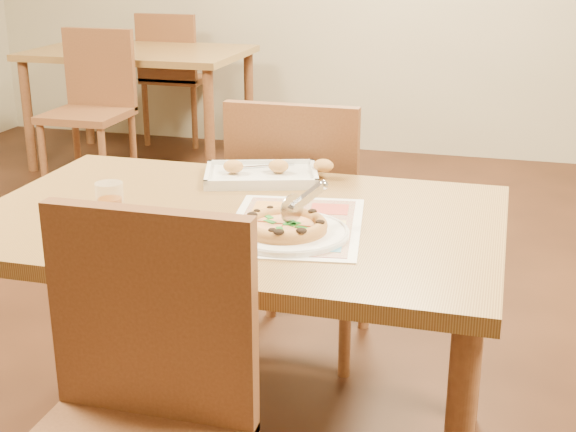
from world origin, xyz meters
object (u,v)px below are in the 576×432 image
(bg_table, at_px, (140,63))
(menu, at_px, (295,225))
(dining_table, at_px, (238,246))
(plate, at_px, (288,233))
(chair_near, at_px, (134,393))
(pizza_cutter, at_px, (303,200))
(appetizer_tray, at_px, (265,174))
(chair_far, at_px, (298,201))
(bg_chair_near, at_px, (93,91))
(bg_chair_far, at_px, (172,63))
(pizza, at_px, (284,226))
(glass_tumbler, at_px, (110,202))

(bg_table, xyz_separation_m, menu, (1.76, -2.85, 0.09))
(dining_table, xyz_separation_m, plate, (0.16, -0.12, 0.09))
(chair_near, height_order, bg_table, chair_near)
(pizza_cutter, bearing_deg, appetizer_tray, 61.26)
(dining_table, height_order, pizza_cutter, pizza_cutter)
(chair_near, distance_m, bg_table, 3.76)
(chair_far, bearing_deg, dining_table, 90.00)
(bg_chair_near, bearing_deg, chair_near, -60.26)
(bg_chair_far, bearing_deg, menu, 117.77)
(bg_chair_far, bearing_deg, bg_table, 90.00)
(pizza_cutter, bearing_deg, menu, 74.03)
(pizza, height_order, menu, pizza)
(appetizer_tray, distance_m, menu, 0.40)
(chair_far, height_order, pizza_cutter, chair_far)
(pizza_cutter, height_order, menu, pizza_cutter)
(bg_chair_near, bearing_deg, appetizer_tray, -50.12)
(bg_chair_near, distance_m, pizza_cutter, 2.90)
(dining_table, bearing_deg, plate, -35.40)
(bg_table, bearing_deg, dining_table, -60.26)
(dining_table, relative_size, bg_chair_near, 2.77)
(pizza_cutter, bearing_deg, chair_far, 48.14)
(chair_near, relative_size, bg_chair_far, 1.00)
(chair_far, height_order, menu, chair_far)
(menu, bearing_deg, chair_near, -106.24)
(pizza, xyz_separation_m, pizza_cutter, (0.03, 0.04, 0.05))
(plate, distance_m, glass_tumbler, 0.46)
(chair_near, bearing_deg, pizza, 72.19)
(bg_chair_far, xyz_separation_m, plate, (1.76, -3.42, 0.16))
(dining_table, distance_m, chair_near, 0.61)
(chair_far, xyz_separation_m, appetizer_tray, (-0.02, -0.29, 0.17))
(pizza, distance_m, glass_tumbler, 0.45)
(chair_near, relative_size, pizza_cutter, 3.88)
(dining_table, height_order, appetizer_tray, appetizer_tray)
(glass_tumbler, bearing_deg, appetizer_tray, 55.93)
(bg_table, distance_m, pizza, 3.41)
(bg_table, xyz_separation_m, glass_tumbler, (1.30, -2.90, 0.12))
(chair_far, relative_size, menu, 1.07)
(chair_near, bearing_deg, dining_table, 90.00)
(bg_chair_near, distance_m, bg_chair_far, 1.10)
(appetizer_tray, height_order, glass_tumbler, glass_tumbler)
(bg_chair_near, height_order, bg_chair_far, same)
(chair_near, bearing_deg, chair_far, 90.00)
(bg_chair_near, bearing_deg, bg_chair_far, 90.00)
(glass_tumbler, height_order, menu, glass_tumbler)
(plate, xyz_separation_m, appetizer_tray, (-0.19, 0.43, 0.01))
(pizza_cutter, xyz_separation_m, glass_tumbler, (-0.49, -0.02, -0.04))
(chair_far, distance_m, menu, 0.69)
(chair_far, xyz_separation_m, bg_chair_near, (-1.60, 1.60, 0.00))
(dining_table, relative_size, plate, 4.60)
(glass_tumbler, distance_m, menu, 0.46)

